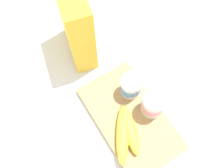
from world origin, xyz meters
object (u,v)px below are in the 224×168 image
(cutting_board, at_px, (130,118))
(yogurt_cup_front, at_px, (131,86))
(yogurt_cup_back, at_px, (153,104))
(banana_bunch, at_px, (126,132))
(cereal_box, at_px, (76,24))

(cutting_board, xyz_separation_m, yogurt_cup_front, (-0.08, 0.05, 0.05))
(yogurt_cup_back, distance_m, banana_bunch, 0.12)
(yogurt_cup_back, relative_size, banana_bunch, 0.52)
(cereal_box, distance_m, yogurt_cup_back, 0.35)
(yogurt_cup_front, xyz_separation_m, banana_bunch, (0.11, -0.09, -0.02))
(cereal_box, distance_m, yogurt_cup_front, 0.27)
(yogurt_cup_back, xyz_separation_m, banana_bunch, (0.02, -0.12, -0.03))
(banana_bunch, bearing_deg, cutting_board, 130.41)
(cutting_board, relative_size, yogurt_cup_back, 3.86)
(cutting_board, bearing_deg, cereal_box, -179.02)
(cutting_board, distance_m, banana_bunch, 0.06)
(yogurt_cup_back, bearing_deg, banana_bunch, -77.89)
(yogurt_cup_front, relative_size, yogurt_cup_back, 0.87)
(cereal_box, height_order, yogurt_cup_back, cereal_box)
(cutting_board, relative_size, banana_bunch, 2.02)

